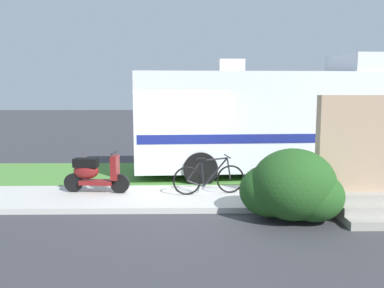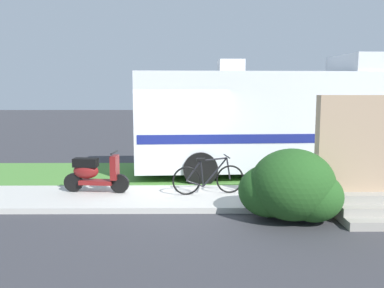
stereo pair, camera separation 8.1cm
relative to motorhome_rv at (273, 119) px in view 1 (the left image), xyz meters
The scene contains 10 objects.
ground_plane 3.48m from the motorhome_rv, 151.34° to the right, with size 80.00×80.00×0.00m, color #38383D.
sidewalk 4.11m from the motorhome_rv, 135.21° to the right, with size 24.00×2.00×0.12m.
grass_strip 3.14m from the motorhome_rv, behind, with size 24.00×3.40×0.08m.
motorhome_rv is the anchor object (origin of this frame).
scooter 5.32m from the motorhome_rv, 153.35° to the right, with size 1.55×0.51×0.97m.
bicycle 3.42m from the motorhome_rv, 128.23° to the right, with size 1.66×0.52×0.88m.
pickup_truck_near 5.66m from the motorhome_rv, 52.98° to the left, with size 5.72×2.20×1.84m.
porch_steps 3.98m from the motorhome_rv, 73.42° to the right, with size 2.00×1.26×2.40m.
bush_by_porch 4.31m from the motorhome_rv, 96.94° to the right, with size 1.93×1.45×1.37m.
bottle_green 3.43m from the motorhome_rv, 90.01° to the right, with size 0.07×0.07×0.26m.
Camera 1 is at (0.16, -10.30, 2.52)m, focal length 38.52 mm.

